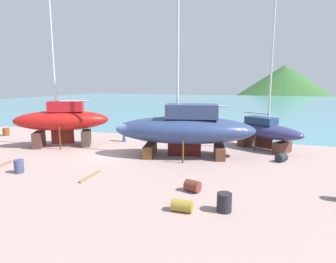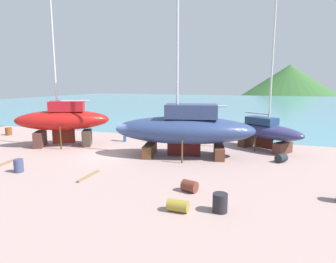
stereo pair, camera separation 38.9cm
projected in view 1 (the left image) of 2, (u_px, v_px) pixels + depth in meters
ground_plane at (102, 160)px, 21.00m from camera, size 42.29×42.29×0.00m
sea_water at (223, 103)px, 80.41m from camera, size 152.29×106.01×0.01m
headland_hill at (283, 91)px, 194.98m from camera, size 106.05×106.05×35.17m
sailboat_large_starboard at (62, 120)px, 25.46m from camera, size 8.35×6.23×12.49m
sailboat_small_center at (185, 129)px, 21.92m from camera, size 11.21×5.83×17.84m
sailboat_mid_port at (264, 131)px, 24.39m from camera, size 7.01×5.68×12.44m
worker at (124, 133)px, 27.65m from camera, size 0.47×0.49×1.70m
barrel_ochre at (224, 202)px, 12.62m from camera, size 0.86×0.86×0.84m
barrel_by_slipway at (19, 166)px, 18.05m from camera, size 0.71×0.71×0.85m
barrel_rust_far at (281, 158)px, 20.63m from camera, size 0.93×0.97×0.61m
barrel_tar_black at (182, 206)px, 12.65m from camera, size 0.94×0.55×0.53m
barrel_rust_mid at (193, 186)px, 14.96m from camera, size 0.90×0.79×0.61m
barrel_blue_faded at (6, 132)px, 30.88m from camera, size 0.93×0.93×0.81m
timber_long_fore at (90, 176)px, 17.24m from camera, size 0.24×2.21×0.11m
timber_plank_far at (4, 164)px, 19.73m from camera, size 0.42×1.48×0.16m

